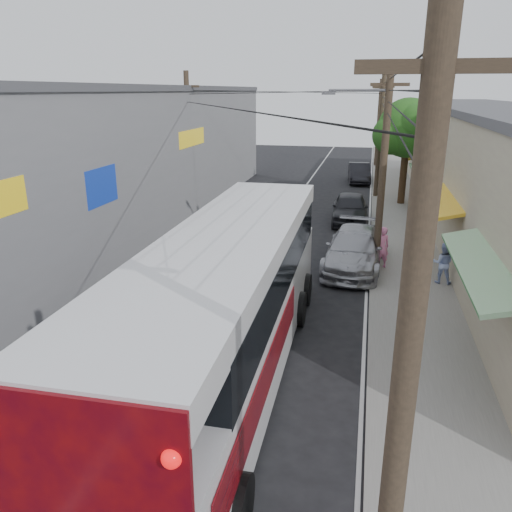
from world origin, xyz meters
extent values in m
plane|color=black|center=(0.00, 0.00, 0.00)|extent=(120.00, 120.00, 0.00)
cube|color=slate|center=(6.50, 20.00, 0.06)|extent=(3.00, 80.00, 0.12)
cube|color=#B5AF90|center=(11.00, 22.00, 3.00)|extent=(6.00, 40.00, 6.00)
cube|color=#4C4C51|center=(11.00, 22.00, 6.10)|extent=(6.20, 40.00, 0.30)
cube|color=#1B7A26|center=(7.70, 6.00, 2.90)|extent=(1.39, 6.00, 0.46)
cube|color=orange|center=(7.70, 14.00, 2.90)|extent=(1.39, 6.00, 0.46)
cube|color=#1B7A26|center=(7.70, 22.00, 2.90)|extent=(1.39, 6.00, 0.46)
cube|color=orange|center=(7.70, 30.00, 2.90)|extent=(1.39, 6.00, 0.46)
cube|color=#1B7A26|center=(7.70, 38.00, 2.90)|extent=(1.39, 6.00, 0.46)
cube|color=gray|center=(-8.50, 18.00, 3.50)|extent=(7.00, 36.00, 7.00)
cube|color=#4C4C51|center=(-8.50, 18.00, 7.10)|extent=(7.20, 36.00, 0.30)
cube|color=#1433A5|center=(-5.05, 10.00, 3.60)|extent=(0.12, 2.20, 1.40)
cube|color=yellow|center=(-5.05, 20.00, 4.50)|extent=(0.12, 4.00, 0.90)
cylinder|color=#473828|center=(5.20, -2.00, 4.00)|extent=(0.28, 0.28, 8.00)
cube|color=#473828|center=(5.20, -2.00, 7.20)|extent=(1.40, 0.12, 0.12)
cylinder|color=#473828|center=(5.20, 13.00, 4.00)|extent=(0.28, 0.28, 8.00)
cube|color=#473828|center=(5.20, 13.00, 7.20)|extent=(1.40, 0.12, 0.12)
cylinder|color=#473828|center=(5.20, 28.00, 4.00)|extent=(0.28, 0.28, 8.00)
cube|color=#473828|center=(5.20, 28.00, 7.20)|extent=(1.40, 0.12, 0.12)
cylinder|color=#473828|center=(5.20, 43.00, 4.00)|extent=(0.28, 0.28, 8.00)
cube|color=#473828|center=(5.20, 43.00, 7.20)|extent=(1.40, 0.12, 0.12)
cylinder|color=#473828|center=(-5.20, 20.00, 4.00)|extent=(0.28, 0.28, 8.00)
cube|color=#473828|center=(-5.20, 20.00, 7.20)|extent=(1.40, 0.12, 0.12)
cylinder|color=#59595E|center=(4.10, 13.00, 7.00)|extent=(2.20, 0.10, 0.10)
cube|color=#59595E|center=(3.00, 13.00, 6.90)|extent=(0.50, 0.18, 0.12)
cylinder|color=#3F2B19|center=(6.80, 26.00, 2.00)|extent=(0.44, 0.44, 4.00)
sphere|color=#1A5416|center=(6.80, 26.00, 4.80)|extent=(3.60, 3.60, 3.60)
sphere|color=#1A5416|center=(7.80, 26.60, 4.20)|extent=(2.60, 2.60, 2.60)
sphere|color=#1A5416|center=(5.90, 25.60, 4.40)|extent=(2.40, 2.40, 2.40)
sphere|color=#1A5416|center=(7.20, 25.00, 5.20)|extent=(2.20, 2.20, 2.20)
sphere|color=#1A5416|center=(6.50, 26.90, 5.00)|extent=(2.00, 2.00, 2.00)
cube|color=silver|center=(1.55, 4.07, 1.26)|extent=(2.94, 13.22, 2.09)
cube|color=black|center=(1.54, 4.62, 2.80)|extent=(2.93, 11.02, 1.10)
cube|color=silver|center=(1.55, 4.07, 3.57)|extent=(2.94, 13.22, 0.55)
cube|color=maroon|center=(1.64, -2.54, 2.20)|extent=(2.73, 0.13, 3.19)
sphere|color=red|center=(2.80, -2.56, 3.19)|extent=(0.24, 0.24, 0.24)
cylinder|color=black|center=(0.24, -0.57, 0.55)|extent=(0.35, 1.10, 1.10)
cylinder|color=black|center=(2.99, -0.52, 0.55)|extent=(0.35, 1.10, 1.10)
cylinder|color=black|center=(0.12, 7.34, 0.55)|extent=(0.35, 1.10, 1.10)
cylinder|color=black|center=(2.87, 7.38, 0.55)|extent=(0.35, 1.10, 1.10)
cylinder|color=black|center=(0.10, 8.99, 0.55)|extent=(0.35, 1.10, 1.10)
cylinder|color=black|center=(2.85, 9.03, 0.55)|extent=(0.35, 1.10, 1.10)
imported|color=silver|center=(-2.28, 6.41, 0.64)|extent=(2.28, 4.67, 1.28)
imported|color=#9FA0A7|center=(4.32, 13.18, 0.80)|extent=(2.57, 5.64, 1.60)
imported|color=#232428|center=(3.80, 20.73, 0.81)|extent=(2.08, 4.81, 1.62)
imported|color=black|center=(3.92, 33.74, 0.75)|extent=(1.99, 4.70, 1.51)
imported|color=pink|center=(5.40, 13.14, 0.97)|extent=(0.73, 0.62, 1.71)
imported|color=#9BB0E2|center=(7.60, 11.89, 0.90)|extent=(0.81, 0.67, 1.56)
camera|label=1|loc=(4.69, -6.72, 7.01)|focal=35.00mm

